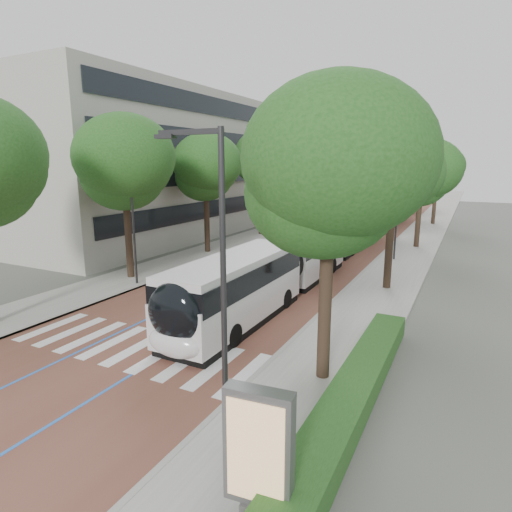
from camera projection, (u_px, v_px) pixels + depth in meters
The scene contains 21 objects.
ground at pixel (115, 357), 16.51m from camera, with size 160.00×160.00×0.00m, color #51544C.
road at pixel (361, 225), 51.35m from camera, with size 11.00×140.00×0.02m, color brown.
sidewalk_left at pixel (302, 220), 54.65m from camera, with size 4.00×140.00×0.12m, color gray.
sidewalk_right at pixel (427, 228), 48.03m from camera, with size 4.00×140.00×0.12m, color gray.
kerb_left at pixel (316, 221), 53.81m from camera, with size 0.20×140.00×0.14m, color gray.
kerb_right at pixel (410, 227), 48.87m from camera, with size 0.20×140.00×0.14m, color gray.
zebra_crossing at pixel (137, 348), 17.29m from camera, with size 10.55×3.60×0.01m.
lane_line_left at pixel (348, 224), 52.06m from camera, with size 0.12×126.00×0.01m, color blue.
lane_line_right at pixel (374, 225), 50.64m from camera, with size 0.12×126.00×0.01m, color blue.
office_building at pixel (165, 165), 47.99m from camera, with size 18.11×40.00×14.00m.
hedge at pixel (347, 404), 12.38m from camera, with size 1.20×14.00×0.80m, color #1D4217.
streetlight_near at pixel (217, 274), 9.94m from camera, with size 1.82×0.20×8.00m.
streetlight_far at pixel (396, 197), 31.72m from camera, with size 1.82×0.20×8.00m.
lamp_post_left at pixel (133, 218), 25.28m from camera, with size 0.14×0.14×8.00m, color #2B2B2D.
trees_left at pixel (250, 166), 40.58m from camera, with size 6.48×61.28×9.96m.
trees_right at pixel (412, 175), 30.60m from camera, with size 5.95×47.69×9.42m.
lead_bus at pixel (272, 272), 22.87m from camera, with size 2.62×18.41×3.20m.
bus_queued_0 at pixel (349, 229), 37.23m from camera, with size 2.59×12.41×3.20m.
bus_queued_1 at pixel (379, 214), 48.49m from camera, with size 2.73×12.44×3.20m.
bus_queued_2 at pixel (400, 205), 58.78m from camera, with size 2.76×12.44×3.20m.
ad_panel at pixel (259, 453), 8.55m from camera, with size 1.45×0.61×2.95m.
Camera 1 is at (11.78, -11.16, 7.36)m, focal length 30.00 mm.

